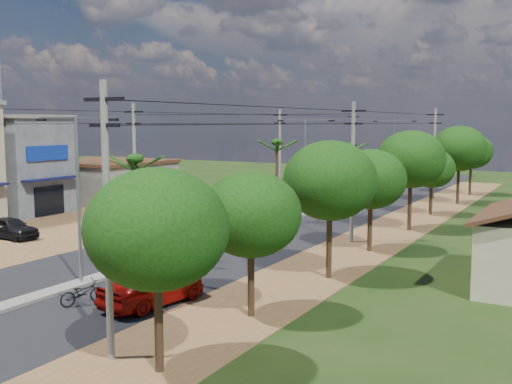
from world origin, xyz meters
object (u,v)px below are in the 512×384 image
car_red_near (152,287)px  moto_rider_east (83,293)px  car_silver_mid (274,222)px  car_white_far (266,199)px  car_parked_dark (10,228)px

car_red_near → moto_rider_east: bearing=37.0°
car_silver_mid → moto_rider_east: bearing=79.5°
car_red_near → moto_rider_east: car_red_near is taller
car_white_far → car_parked_dark: bearing=-127.0°
car_parked_dark → moto_rider_east: (14.91, -8.16, -0.20)m
car_silver_mid → moto_rider_east: size_ratio=2.27×
car_parked_dark → car_white_far: bearing=-18.5°
car_red_near → car_silver_mid: bearing=-70.2°
car_red_near → moto_rider_east: (-2.60, -1.41, -0.31)m
car_white_far → car_parked_dark: size_ratio=1.26×
car_red_near → car_white_far: car_red_near is taller
car_white_far → car_red_near: bearing=-88.3°
car_red_near → car_parked_dark: bearing=-12.5°
car_red_near → car_parked_dark: size_ratio=1.14×
car_red_near → moto_rider_east: size_ratio=2.46×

